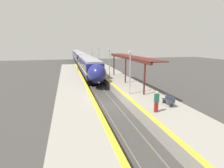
# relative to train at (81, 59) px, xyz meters

# --- Properties ---
(ground_plane) EXTENTS (120.00, 120.00, 0.00)m
(ground_plane) POSITION_rel_train_xyz_m (0.00, -35.73, -2.19)
(ground_plane) COLOR #423F3D
(rail_left) EXTENTS (0.08, 90.00, 0.15)m
(rail_left) POSITION_rel_train_xyz_m (-0.72, -35.73, -2.12)
(rail_left) COLOR slate
(rail_left) RESTS_ON ground_plane
(rail_right) EXTENTS (0.08, 90.00, 0.15)m
(rail_right) POSITION_rel_train_xyz_m (0.72, -35.73, -2.12)
(rail_right) COLOR slate
(rail_right) RESTS_ON ground_plane
(train) EXTENTS (2.81, 59.68, 3.83)m
(train) POSITION_rel_train_xyz_m (0.00, 0.00, 0.00)
(train) COLOR black
(train) RESTS_ON ground_plane
(platform_right) EXTENTS (4.56, 64.00, 1.03)m
(platform_right) POSITION_rel_train_xyz_m (3.90, -35.73, -1.68)
(platform_right) COLOR #9E998E
(platform_right) RESTS_ON ground_plane
(platform_left) EXTENTS (3.82, 64.00, 1.03)m
(platform_left) POSITION_rel_train_xyz_m (-3.53, -35.73, -1.68)
(platform_left) COLOR #9E998E
(platform_left) RESTS_ON ground_plane
(platform_bench) EXTENTS (0.44, 1.52, 0.89)m
(platform_bench) POSITION_rel_train_xyz_m (4.60, -39.48, -0.70)
(platform_bench) COLOR #2D333D
(platform_bench) RESTS_ON platform_right
(person_waiting) EXTENTS (0.36, 0.23, 1.77)m
(person_waiting) POSITION_rel_train_xyz_m (2.68, -40.70, -0.24)
(person_waiting) COLOR maroon
(person_waiting) RESTS_ON platform_right
(railway_signal) EXTENTS (0.28, 0.28, 4.19)m
(railway_signal) POSITION_rel_train_xyz_m (-1.99, -16.40, 0.38)
(railway_signal) COLOR #59595E
(railway_signal) RESTS_ON ground_plane
(lamppost_near) EXTENTS (0.36, 0.20, 4.78)m
(lamppost_near) POSITION_rel_train_xyz_m (2.41, -35.21, 1.61)
(lamppost_near) COLOR #9E9EA3
(lamppost_near) RESTS_ON platform_right
(lamppost_mid) EXTENTS (0.36, 0.20, 4.78)m
(lamppost_mid) POSITION_rel_train_xyz_m (2.41, -25.85, 1.61)
(lamppost_mid) COLOR #9E9EA3
(lamppost_mid) RESTS_ON platform_right
(lamppost_far) EXTENTS (0.36, 0.20, 4.78)m
(lamppost_far) POSITION_rel_train_xyz_m (2.41, -16.49, 1.61)
(lamppost_far) COLOR #9E9EA3
(lamppost_far) RESTS_ON platform_right
(lamppost_farthest) EXTENTS (0.36, 0.20, 4.78)m
(lamppost_farthest) POSITION_rel_train_xyz_m (2.41, -7.14, 1.61)
(lamppost_farthest) COLOR #9E9EA3
(lamppost_farthest) RESTS_ON platform_right
(station_canopy) EXTENTS (2.02, 15.58, 3.74)m
(station_canopy) POSITION_rel_train_xyz_m (4.44, -29.49, 2.31)
(station_canopy) COLOR #511E19
(station_canopy) RESTS_ON platform_right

